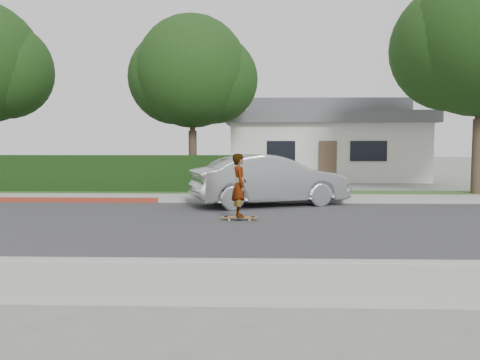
% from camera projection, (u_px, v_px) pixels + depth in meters
% --- Properties ---
extents(ground, '(120.00, 120.00, 0.00)m').
position_uv_depth(ground, '(85.00, 223.00, 11.49)').
color(ground, slate).
rests_on(ground, ground).
extents(road, '(60.00, 8.00, 0.01)m').
position_uv_depth(road, '(85.00, 223.00, 11.49)').
color(road, '#2D2D30').
rests_on(road, ground).
extents(curb_far, '(60.00, 0.20, 0.15)m').
position_uv_depth(curb_far, '(129.00, 200.00, 15.57)').
color(curb_far, '#9E9E99').
rests_on(curb_far, ground).
extents(sidewalk_far, '(60.00, 1.60, 0.12)m').
position_uv_depth(sidewalk_far, '(136.00, 198.00, 16.47)').
color(sidewalk_far, gray).
rests_on(sidewalk_far, ground).
extents(planting_strip, '(60.00, 1.60, 0.10)m').
position_uv_depth(planting_strip, '(146.00, 193.00, 18.06)').
color(planting_strip, '#2D4C1E').
rests_on(planting_strip, ground).
extents(hedge, '(15.00, 1.00, 1.50)m').
position_uv_depth(hedge, '(75.00, 174.00, 18.70)').
color(hedge, black).
rests_on(hedge, ground).
extents(tree_center, '(5.66, 4.84, 7.44)m').
position_uv_depth(tree_center, '(192.00, 76.00, 20.22)').
color(tree_center, '#33261C').
rests_on(tree_center, ground).
extents(tree_right, '(6.32, 5.60, 8.56)m').
position_uv_depth(tree_right, '(478.00, 45.00, 17.34)').
color(tree_right, '#33261C').
rests_on(tree_right, ground).
extents(house, '(10.60, 8.60, 4.30)m').
position_uv_depth(house, '(320.00, 141.00, 27.03)').
color(house, beige).
rests_on(house, ground).
extents(skateboard, '(0.96, 0.19, 0.09)m').
position_uv_depth(skateboard, '(239.00, 217.00, 11.89)').
color(skateboard, gold).
rests_on(skateboard, ground).
extents(skateboarder, '(0.48, 0.64, 1.61)m').
position_uv_depth(skateboarder, '(239.00, 185.00, 11.83)').
color(skateboarder, white).
rests_on(skateboarder, skateboard).
extents(car_silver, '(5.19, 3.30, 1.61)m').
position_uv_depth(car_silver, '(270.00, 180.00, 14.77)').
color(car_silver, '#A7A9AE').
rests_on(car_silver, ground).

